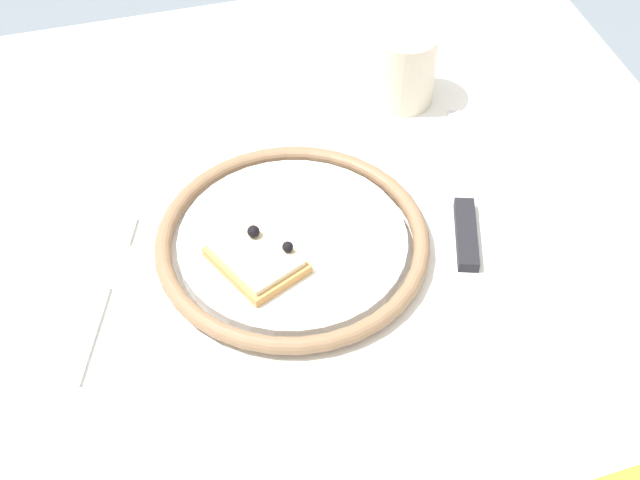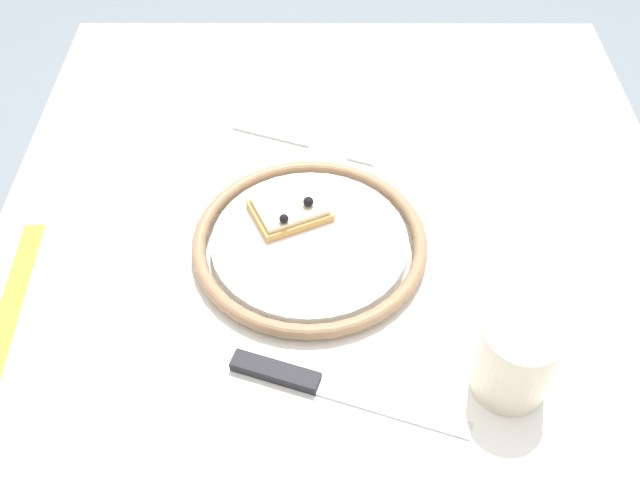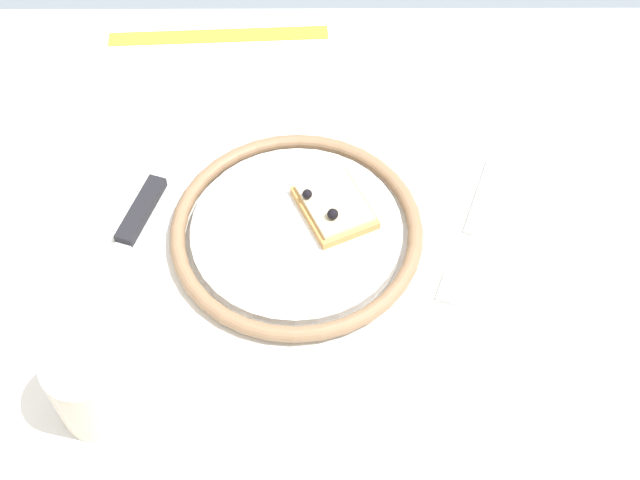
% 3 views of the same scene
% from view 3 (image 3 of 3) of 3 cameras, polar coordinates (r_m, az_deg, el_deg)
% --- Properties ---
extents(dining_table, '(0.94, 0.82, 0.71)m').
position_cam_3_polar(dining_table, '(0.96, -0.79, -4.57)').
color(dining_table, white).
rests_on(dining_table, ground_plane).
extents(plate, '(0.27, 0.27, 0.02)m').
position_cam_3_polar(plate, '(0.90, -1.58, 0.59)').
color(plate, white).
rests_on(plate, dining_table).
extents(pizza_slice_near, '(0.10, 0.10, 0.03)m').
position_cam_3_polar(pizza_slice_near, '(0.90, 0.97, 2.29)').
color(pizza_slice_near, tan).
rests_on(pizza_slice_near, plate).
extents(knife, '(0.09, 0.23, 0.01)m').
position_cam_3_polar(knife, '(0.93, -12.71, 0.40)').
color(knife, silver).
rests_on(knife, dining_table).
extents(fork, '(0.09, 0.19, 0.00)m').
position_cam_3_polar(fork, '(0.92, 10.01, 0.72)').
color(fork, beige).
rests_on(fork, dining_table).
extents(cup, '(0.07, 0.07, 0.09)m').
position_cam_3_polar(cup, '(0.79, -15.03, -9.40)').
color(cup, beige).
rests_on(cup, dining_table).
extents(measuring_tape, '(0.28, 0.04, 0.00)m').
position_cam_3_polar(measuring_tape, '(1.13, -6.79, 13.41)').
color(measuring_tape, yellow).
rests_on(measuring_tape, dining_table).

